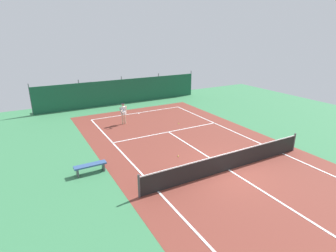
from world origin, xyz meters
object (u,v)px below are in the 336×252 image
(tennis_player, at_px, (123,112))
(tennis_ball_near_player, at_px, (178,156))
(tennis_ball_midcourt, at_px, (179,124))
(tennis_net, at_px, (229,161))
(parked_car, at_px, (88,92))
(courtside_bench, at_px, (90,166))

(tennis_player, xyz_separation_m, tennis_ball_near_player, (0.65, -7.05, -0.93))
(tennis_player, relative_size, tennis_ball_midcourt, 24.85)
(tennis_net, relative_size, parked_car, 2.38)
(tennis_net, distance_m, tennis_ball_near_player, 3.03)
(tennis_net, bearing_deg, courtside_bench, 153.47)
(tennis_ball_near_player, xyz_separation_m, courtside_bench, (-4.83, 0.55, 0.34))
(tennis_net, distance_m, parked_car, 19.27)
(tennis_ball_near_player, xyz_separation_m, tennis_ball_midcourt, (3.04, 4.97, 0.00))
(courtside_bench, bearing_deg, tennis_ball_midcourt, 29.30)
(tennis_ball_near_player, height_order, parked_car, parked_car)
(tennis_net, bearing_deg, tennis_ball_near_player, 119.73)
(tennis_net, height_order, courtside_bench, tennis_net)
(tennis_net, height_order, parked_car, parked_car)
(courtside_bench, bearing_deg, tennis_player, 57.26)
(tennis_net, height_order, tennis_player, tennis_player)
(tennis_net, relative_size, courtside_bench, 6.33)
(parked_car, bearing_deg, courtside_bench, -104.63)
(tennis_player, relative_size, parked_car, 0.39)
(tennis_ball_near_player, height_order, tennis_ball_midcourt, same)
(tennis_net, xyz_separation_m, parked_car, (-2.57, 19.10, 0.33))
(tennis_ball_near_player, bearing_deg, tennis_player, 95.27)
(tennis_ball_near_player, bearing_deg, tennis_net, -60.27)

